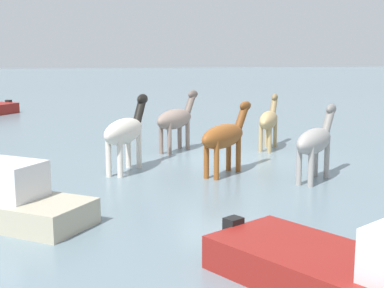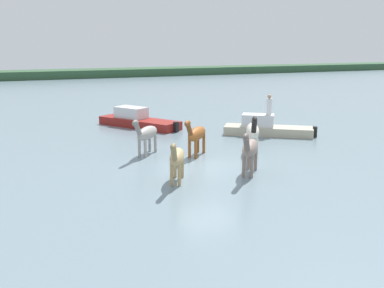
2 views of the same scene
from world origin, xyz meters
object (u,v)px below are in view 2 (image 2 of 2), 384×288
horse_chestnut_trailing (177,158)px  horse_rear_stallion (253,131)px  person_boatman_standing (269,105)px  horse_lead (250,149)px  horse_gray_outer (196,134)px  boat_skiff_near (266,130)px  boat_tender_starboard (138,122)px  horse_dark_mare (146,134)px

horse_chestnut_trailing → horse_rear_stallion: bearing=146.0°
horse_rear_stallion → person_boatman_standing: 4.73m
horse_chestnut_trailing → horse_rear_stallion: 5.59m
horse_lead → horse_gray_outer: bearing=-128.3°
horse_rear_stallion → boat_skiff_near: 4.86m
boat_tender_starboard → horse_dark_mare: bearing=135.2°
boat_skiff_near → horse_chestnut_trailing: bearing=73.1°
horse_lead → horse_dark_mare: (-3.01, 4.64, -0.03)m
horse_gray_outer → person_boatman_standing: size_ratio=1.72×
horse_dark_mare → boat_tender_starboard: size_ratio=0.37×
boat_tender_starboard → person_boatman_standing: 8.48m
horse_lead → horse_rear_stallion: bearing=-173.6°
horse_lead → boat_skiff_near: horse_lead is taller
horse_gray_outer → boat_skiff_near: size_ratio=0.41×
horse_chestnut_trailing → boat_tender_starboard: (1.65, 11.78, -0.66)m
horse_lead → horse_rear_stallion: 3.32m
boat_tender_starboard → person_boatman_standing: size_ratio=4.75×
horse_dark_mare → horse_rear_stallion: (4.75, -1.81, 0.09)m
horse_chestnut_trailing → boat_tender_starboard: 11.92m
horse_chestnut_trailing → boat_skiff_near: horse_chestnut_trailing is taller
boat_skiff_near → person_boatman_standing: (0.02, -0.15, 1.43)m
horse_lead → person_boatman_standing: size_ratio=1.85×
horse_dark_mare → horse_lead: bearing=74.6°
horse_dark_mare → horse_rear_stallion: bearing=110.7°
boat_tender_starboard → horse_rear_stallion: bearing=166.7°
horse_dark_mare → boat_skiff_near: 8.06m
boat_tender_starboard → horse_lead: bearing=154.2°
horse_chestnut_trailing → person_boatman_standing: bearing=155.0°
horse_lead → horse_chestnut_trailing: bearing=-53.6°
horse_chestnut_trailing → boat_skiff_near: 10.23m
horse_gray_outer → person_boatman_standing: bearing=158.8°
horse_gray_outer → horse_dark_mare: horse_gray_outer is taller
horse_chestnut_trailing → person_boatman_standing: size_ratio=1.85×
boat_skiff_near → horse_lead: bearing=87.7°
horse_gray_outer → horse_rear_stallion: size_ratio=0.81×
horse_chestnut_trailing → boat_skiff_near: bearing=155.8°
horse_dark_mare → horse_gray_outer: bearing=105.3°
horse_dark_mare → boat_skiff_near: horse_dark_mare is taller
boat_tender_starboard → person_boatman_standing: (6.30, -5.51, 1.42)m
horse_lead → person_boatman_standing: 8.01m
horse_rear_stallion → person_boatman_standing: bearing=166.0°
horse_rear_stallion → boat_skiff_near: (3.05, 3.70, -0.81)m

